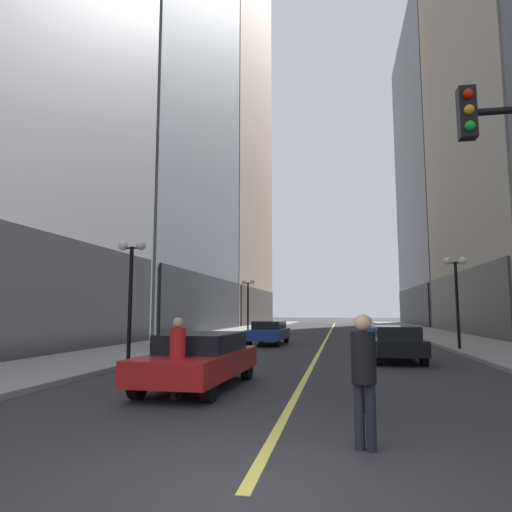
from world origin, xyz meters
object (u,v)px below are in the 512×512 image
at_px(car_red, 200,358).
at_px(pedestrian_in_blue_hoodie, 366,355).
at_px(car_black, 395,342).
at_px(car_blue, 269,332).
at_px(pedestrian_in_red_jacket, 178,351).
at_px(street_lamp_left_near, 131,273).
at_px(pedestrian_in_black_coat, 364,369).
at_px(street_lamp_right_mid, 456,282).
at_px(street_lamp_left_far, 248,294).

relative_size(car_red, pedestrian_in_blue_hoodie, 2.68).
xyz_separation_m(car_black, car_blue, (-6.02, 7.71, 0.00)).
xyz_separation_m(pedestrian_in_red_jacket, street_lamp_left_near, (-3.92, 5.76, 2.24)).
xyz_separation_m(pedestrian_in_black_coat, pedestrian_in_blue_hoodie, (0.16, 2.39, -0.02)).
relative_size(car_blue, pedestrian_in_blue_hoodie, 2.59).
bearing_deg(car_blue, street_lamp_left_near, -107.87).
distance_m(pedestrian_in_black_coat, street_lamp_left_near, 11.89).
xyz_separation_m(street_lamp_left_near, street_lamp_right_mid, (12.80, 7.55, 0.00)).
height_order(car_blue, street_lamp_left_far, street_lamp_left_far).
bearing_deg(street_lamp_left_far, pedestrian_in_black_coat, -75.57).
relative_size(car_red, street_lamp_left_far, 1.08).
xyz_separation_m(pedestrian_in_black_coat, street_lamp_left_near, (-7.72, 8.77, 2.18)).
bearing_deg(street_lamp_right_mid, car_red, -126.76).
xyz_separation_m(pedestrian_in_red_jacket, street_lamp_right_mid, (8.88, 13.30, 2.24)).
distance_m(car_red, pedestrian_in_blue_hoodie, 4.45).
distance_m(pedestrian_in_blue_hoodie, street_lamp_left_far, 28.80).
xyz_separation_m(car_black, street_lamp_left_near, (-9.41, -2.80, 2.54)).
height_order(pedestrian_in_red_jacket, street_lamp_right_mid, street_lamp_right_mid).
distance_m(car_blue, street_lamp_right_mid, 10.19).
bearing_deg(pedestrian_in_blue_hoodie, street_lamp_left_near, 141.02).
xyz_separation_m(car_red, pedestrian_in_red_jacket, (-0.05, -1.49, 0.29)).
bearing_deg(street_lamp_right_mid, pedestrian_in_blue_hoodie, -109.45).
height_order(car_black, pedestrian_in_blue_hoodie, pedestrian_in_blue_hoodie).
bearing_deg(car_black, street_lamp_right_mid, 54.44).
height_order(pedestrian_in_blue_hoodie, street_lamp_right_mid, street_lamp_right_mid).
relative_size(car_blue, pedestrian_in_black_coat, 2.53).
distance_m(car_blue, street_lamp_left_far, 11.53).
xyz_separation_m(pedestrian_in_red_jacket, street_lamp_left_far, (-3.92, 26.99, 2.24)).
relative_size(car_black, car_blue, 0.92).
bearing_deg(street_lamp_left_near, street_lamp_left_far, 90.00).
bearing_deg(street_lamp_left_far, street_lamp_left_near, -90.00).
relative_size(car_red, street_lamp_left_near, 1.08).
relative_size(pedestrian_in_black_coat, street_lamp_left_far, 0.41).
relative_size(pedestrian_in_blue_hoodie, street_lamp_left_far, 0.40).
relative_size(car_black, street_lamp_right_mid, 0.96).
bearing_deg(pedestrian_in_blue_hoodie, car_red, 151.62).
distance_m(car_red, street_lamp_left_far, 25.93).
relative_size(pedestrian_in_black_coat, street_lamp_right_mid, 0.41).
bearing_deg(car_blue, pedestrian_in_red_jacket, -88.12).
distance_m(car_black, car_blue, 9.78).
height_order(car_black, pedestrian_in_black_coat, pedestrian_in_black_coat).
bearing_deg(pedestrian_in_red_jacket, pedestrian_in_black_coat, -38.45).
bearing_deg(pedestrian_in_red_jacket, car_black, 57.35).
relative_size(pedestrian_in_black_coat, pedestrian_in_red_jacket, 1.05).
bearing_deg(street_lamp_left_far, car_red, -81.14).
distance_m(car_red, pedestrian_in_black_coat, 5.87).
distance_m(street_lamp_left_near, street_lamp_right_mid, 14.86).
distance_m(pedestrian_in_blue_hoodie, street_lamp_left_near, 10.38).
bearing_deg(street_lamp_right_mid, pedestrian_in_black_coat, -107.29).
bearing_deg(car_red, pedestrian_in_black_coat, -50.25).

